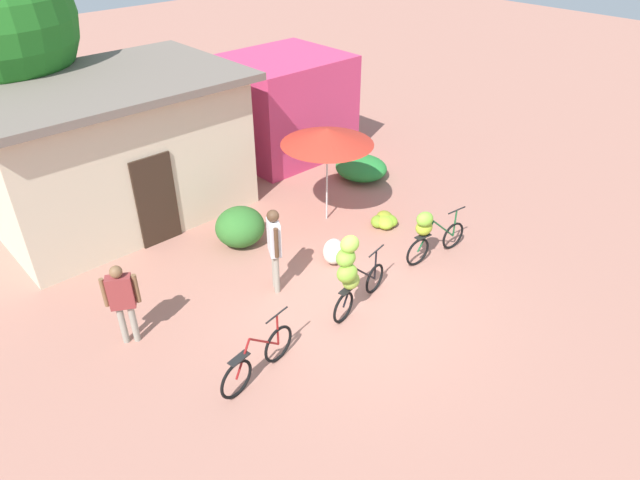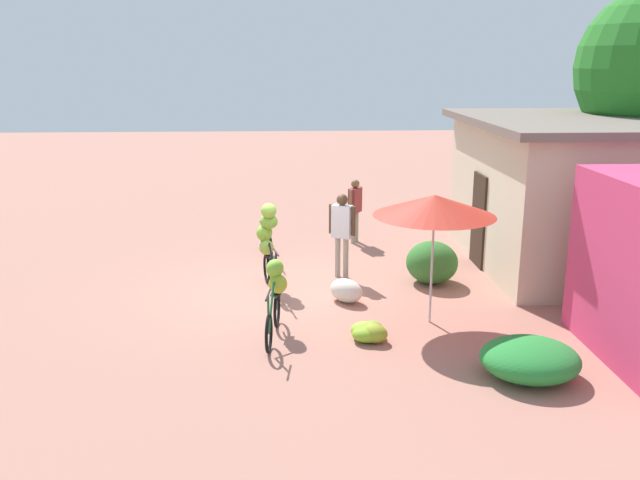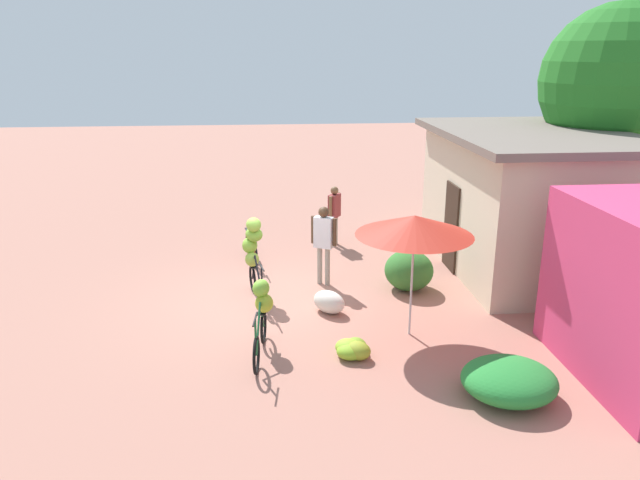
{
  "view_description": "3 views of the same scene",
  "coord_description": "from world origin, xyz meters",
  "views": [
    {
      "loc": [
        -6.0,
        -5.67,
        6.66
      ],
      "look_at": [
        0.11,
        0.95,
        0.88
      ],
      "focal_mm": 31.51,
      "sensor_mm": 36.0,
      "label": 1
    },
    {
      "loc": [
        12.72,
        0.06,
        4.39
      ],
      "look_at": [
        0.68,
        0.72,
        1.18
      ],
      "focal_mm": 38.56,
      "sensor_mm": 36.0,
      "label": 2
    },
    {
      "loc": [
        11.49,
        0.01,
        4.92
      ],
      "look_at": [
        -0.21,
        1.11,
        1.19
      ],
      "focal_mm": 33.94,
      "sensor_mm": 36.0,
      "label": 3
    }
  ],
  "objects": [
    {
      "name": "ground_plane",
      "position": [
        0.0,
        0.0,
        0.0
      ],
      "size": [
        60.0,
        60.0,
        0.0
      ],
      "primitive_type": "plane",
      "color": "#AA7161"
    },
    {
      "name": "building_low",
      "position": [
        -1.5,
        6.03,
        1.6
      ],
      "size": [
        5.77,
        3.99,
        3.17
      ],
      "color": "beige",
      "rests_on": "ground"
    },
    {
      "name": "hedge_bush_front_left",
      "position": [
        -0.3,
        3.02,
        0.42
      ],
      "size": [
        1.07,
        1.03,
        0.85
      ],
      "primitive_type": "ellipsoid",
      "color": "#316F2B",
      "rests_on": "ground"
    },
    {
      "name": "hedge_bush_front_right",
      "position": [
        3.96,
        3.51,
        0.27
      ],
      "size": [
        1.3,
        1.41,
        0.54
      ],
      "primitive_type": "ellipsoid",
      "color": "#288535",
      "rests_on": "ground"
    },
    {
      "name": "market_umbrella",
      "position": [
        1.8,
        2.54,
        2.04
      ],
      "size": [
        2.04,
        2.04,
        2.22
      ],
      "color": "beige",
      "rests_on": "ground"
    },
    {
      "name": "bicycle_leftmost",
      "position": [
        -2.39,
        -0.34,
        0.36
      ],
      "size": [
        1.6,
        0.33,
        0.95
      ],
      "color": "black",
      "rests_on": "ground"
    },
    {
      "name": "bicycle_near_pile",
      "position": [
        -0.26,
        -0.25,
        0.99
      ],
      "size": [
        1.63,
        0.5,
        1.67
      ],
      "color": "black",
      "rests_on": "ground"
    },
    {
      "name": "bicycle_center_loaded",
      "position": [
        2.15,
        -0.09,
        0.7
      ],
      "size": [
        1.66,
        0.39,
        1.2
      ],
      "color": "black",
      "rests_on": "ground"
    },
    {
      "name": "banana_pile_on_ground",
      "position": [
        2.54,
        1.41,
        0.14
      ],
      "size": [
        0.74,
        0.73,
        0.3
      ],
      "color": "#90BF30",
      "rests_on": "ground"
    },
    {
      "name": "produce_sack",
      "position": [
        0.73,
        1.2,
        0.22
      ],
      "size": [
        0.81,
        0.8,
        0.44
      ],
      "primitive_type": "ellipsoid",
      "rotation": [
        0.0,
        0.0,
        0.75
      ],
      "color": "silver",
      "rests_on": "ground"
    },
    {
      "name": "person_vendor",
      "position": [
        -3.5,
        1.8,
        0.95
      ],
      "size": [
        0.51,
        0.37,
        1.56
      ],
      "color": "gray",
      "rests_on": "ground"
    },
    {
      "name": "person_bystander",
      "position": [
        -0.76,
        1.24,
        1.08
      ],
      "size": [
        0.37,
        0.52,
        1.75
      ],
      "color": "gray",
      "rests_on": "ground"
    }
  ]
}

